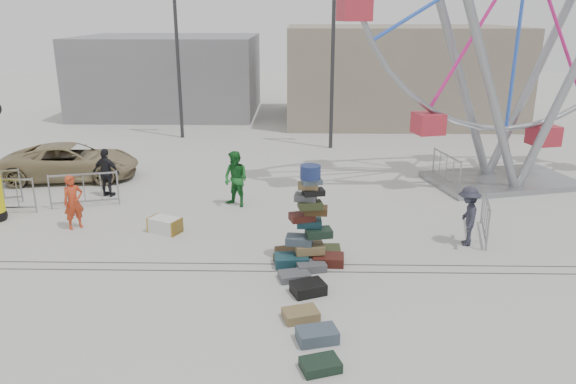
{
  "coord_description": "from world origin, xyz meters",
  "views": [
    {
      "loc": [
        1.61,
        -11.3,
        5.85
      ],
      "look_at": [
        1.34,
        1.85,
        1.56
      ],
      "focal_mm": 35.0,
      "sensor_mm": 36.0,
      "label": 1
    }
  ],
  "objects_px": {
    "pedestrian_red": "(73,202)",
    "barricade_dummy_b": "(1,196)",
    "steamer_trunk": "(165,225)",
    "pedestrian_green": "(236,179)",
    "parked_suv": "(71,162)",
    "lamp_post_left": "(179,41)",
    "lamp_post_right": "(335,44)",
    "pedestrian_grey": "(468,216)",
    "barricade_wheel_back": "(446,169)",
    "barricade_dummy_c": "(84,190)",
    "barricade_wheel_front": "(485,217)",
    "pedestrian_black": "(107,173)",
    "suitcase_tower": "(309,235)"
  },
  "relations": [
    {
      "from": "lamp_post_right",
      "to": "pedestrian_red",
      "type": "relative_size",
      "value": 5.22
    },
    {
      "from": "lamp_post_right",
      "to": "lamp_post_left",
      "type": "height_order",
      "value": "same"
    },
    {
      "from": "lamp_post_left",
      "to": "suitcase_tower",
      "type": "bearing_deg",
      "value": -67.36
    },
    {
      "from": "barricade_dummy_c",
      "to": "pedestrian_black",
      "type": "relative_size",
      "value": 1.25
    },
    {
      "from": "pedestrian_red",
      "to": "barricade_dummy_c",
      "type": "bearing_deg",
      "value": 61.18
    },
    {
      "from": "steamer_trunk",
      "to": "pedestrian_grey",
      "type": "bearing_deg",
      "value": 20.18
    },
    {
      "from": "barricade_dummy_b",
      "to": "pedestrian_grey",
      "type": "distance_m",
      "value": 13.44
    },
    {
      "from": "lamp_post_right",
      "to": "pedestrian_black",
      "type": "relative_size",
      "value": 5.01
    },
    {
      "from": "barricade_wheel_front",
      "to": "steamer_trunk",
      "type": "bearing_deg",
      "value": 102.6
    },
    {
      "from": "lamp_post_left",
      "to": "parked_suv",
      "type": "bearing_deg",
      "value": -110.99
    },
    {
      "from": "barricade_wheel_front",
      "to": "pedestrian_grey",
      "type": "distance_m",
      "value": 0.88
    },
    {
      "from": "steamer_trunk",
      "to": "barricade_dummy_b",
      "type": "bearing_deg",
      "value": -169.95
    },
    {
      "from": "pedestrian_green",
      "to": "parked_suv",
      "type": "bearing_deg",
      "value": -169.49
    },
    {
      "from": "pedestrian_black",
      "to": "lamp_post_left",
      "type": "bearing_deg",
      "value": -79.34
    },
    {
      "from": "suitcase_tower",
      "to": "steamer_trunk",
      "type": "bearing_deg",
      "value": 150.84
    },
    {
      "from": "barricade_dummy_c",
      "to": "barricade_wheel_back",
      "type": "relative_size",
      "value": 1.0
    },
    {
      "from": "suitcase_tower",
      "to": "pedestrian_grey",
      "type": "xyz_separation_m",
      "value": [
        4.11,
        1.13,
        0.1
      ]
    },
    {
      "from": "barricade_wheel_back",
      "to": "parked_suv",
      "type": "xyz_separation_m",
      "value": [
        -13.32,
        0.42,
        0.1
      ]
    },
    {
      "from": "lamp_post_left",
      "to": "pedestrian_grey",
      "type": "bearing_deg",
      "value": -52.09
    },
    {
      "from": "lamp_post_left",
      "to": "pedestrian_green",
      "type": "height_order",
      "value": "lamp_post_left"
    },
    {
      "from": "pedestrian_red",
      "to": "barricade_wheel_front",
      "type": "bearing_deg",
      "value": -42.73
    },
    {
      "from": "lamp_post_right",
      "to": "barricade_dummy_c",
      "type": "xyz_separation_m",
      "value": [
        -8.11,
        -7.98,
        -3.93
      ]
    },
    {
      "from": "barricade_wheel_back",
      "to": "barricade_dummy_b",
      "type": "bearing_deg",
      "value": -89.71
    },
    {
      "from": "steamer_trunk",
      "to": "pedestrian_grey",
      "type": "distance_m",
      "value": 8.09
    },
    {
      "from": "lamp_post_left",
      "to": "lamp_post_right",
      "type": "bearing_deg",
      "value": -15.95
    },
    {
      "from": "pedestrian_red",
      "to": "parked_suv",
      "type": "xyz_separation_m",
      "value": [
        -1.95,
        4.77,
        -0.12
      ]
    },
    {
      "from": "steamer_trunk",
      "to": "pedestrian_red",
      "type": "xyz_separation_m",
      "value": [
        -2.57,
        0.25,
        0.57
      ]
    },
    {
      "from": "lamp_post_right",
      "to": "suitcase_tower",
      "type": "height_order",
      "value": "lamp_post_right"
    },
    {
      "from": "pedestrian_red",
      "to": "pedestrian_grey",
      "type": "relative_size",
      "value": 0.98
    },
    {
      "from": "barricade_wheel_back",
      "to": "pedestrian_green",
      "type": "height_order",
      "value": "pedestrian_green"
    },
    {
      "from": "steamer_trunk",
      "to": "pedestrian_green",
      "type": "xyz_separation_m",
      "value": [
        1.74,
        2.2,
        0.67
      ]
    },
    {
      "from": "pedestrian_red",
      "to": "lamp_post_left",
      "type": "bearing_deg",
      "value": 45.55
    },
    {
      "from": "barricade_dummy_b",
      "to": "pedestrian_red",
      "type": "xyz_separation_m",
      "value": [
        2.67,
        -1.15,
        0.22
      ]
    },
    {
      "from": "barricade_dummy_b",
      "to": "steamer_trunk",
      "type": "bearing_deg",
      "value": -17.82
    },
    {
      "from": "lamp_post_left",
      "to": "pedestrian_grey",
      "type": "height_order",
      "value": "lamp_post_left"
    },
    {
      "from": "barricade_wheel_back",
      "to": "barricade_dummy_c",
      "type": "bearing_deg",
      "value": -90.16
    },
    {
      "from": "lamp_post_right",
      "to": "barricade_wheel_front",
      "type": "xyz_separation_m",
      "value": [
        3.51,
        -10.12,
        -3.93
      ]
    },
    {
      "from": "steamer_trunk",
      "to": "barricade_wheel_back",
      "type": "relative_size",
      "value": 0.43
    },
    {
      "from": "pedestrian_red",
      "to": "parked_suv",
      "type": "distance_m",
      "value": 5.15
    },
    {
      "from": "barricade_wheel_back",
      "to": "pedestrian_grey",
      "type": "bearing_deg",
      "value": -20.73
    },
    {
      "from": "steamer_trunk",
      "to": "barricade_dummy_b",
      "type": "relative_size",
      "value": 0.43
    },
    {
      "from": "pedestrian_black",
      "to": "pedestrian_grey",
      "type": "xyz_separation_m",
      "value": [
        10.61,
        -3.76,
        -0.02
      ]
    },
    {
      "from": "barricade_dummy_c",
      "to": "pedestrian_grey",
      "type": "distance_m",
      "value": 11.32
    },
    {
      "from": "barricade_dummy_b",
      "to": "barricade_dummy_c",
      "type": "distance_m",
      "value": 2.37
    },
    {
      "from": "lamp_post_right",
      "to": "barricade_dummy_b",
      "type": "distance_m",
      "value": 14.06
    },
    {
      "from": "barricade_dummy_b",
      "to": "lamp_post_right",
      "type": "bearing_deg",
      "value": 36.73
    },
    {
      "from": "lamp_post_left",
      "to": "barricade_dummy_b",
      "type": "height_order",
      "value": "lamp_post_left"
    },
    {
      "from": "lamp_post_right",
      "to": "suitcase_tower",
      "type": "xyz_separation_m",
      "value": [
        -1.24,
        -11.81,
        -3.8
      ]
    },
    {
      "from": "suitcase_tower",
      "to": "pedestrian_black",
      "type": "relative_size",
      "value": 1.53
    },
    {
      "from": "pedestrian_red",
      "to": "barricade_dummy_b",
      "type": "bearing_deg",
      "value": 115.75
    }
  ]
}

